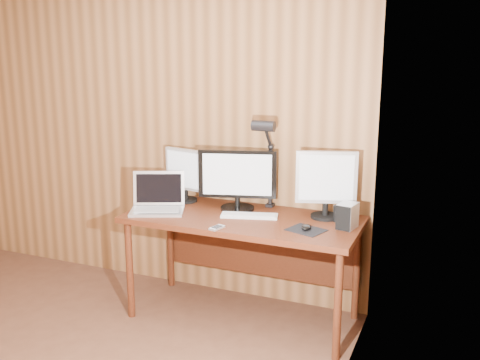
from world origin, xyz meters
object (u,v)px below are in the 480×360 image
Objects in this scene: desk at (247,230)px; laptop at (158,201)px; desk_lamp at (267,151)px; hard_drive at (347,216)px; keyboard at (249,215)px; monitor_left at (185,174)px; speaker at (337,214)px; monitor_center at (237,179)px; monitor_right at (326,182)px; mouse at (306,227)px; phone at (217,228)px.

laptop is (-0.62, -0.15, 0.19)m from desk.
desk_lamp reaches higher than laptop.
keyboard is at bearing -167.89° from hard_drive.
monitor_left is at bearing 167.37° from desk.
speaker is (-0.09, 0.11, -0.03)m from hard_drive.
monitor_center is 0.73m from speaker.
monitor_right reaches higher than mouse.
mouse is 0.62× the size of hard_drive.
desk is 4.02× the size of monitor_left.
phone is at bearing -103.69° from desk_lamp.
monitor_right is 1.03× the size of laptop.
monitor_center reaches higher than keyboard.
monitor_right is 0.67× the size of desk_lamp.
monitor_right is (1.06, -0.00, 0.04)m from monitor_left.
hard_drive is (1.25, -0.16, -0.13)m from monitor_left.
monitor_right is at bearing 150.50° from speaker.
monitor_left is at bearing 50.88° from laptop.
keyboard is 0.47m from desk_lamp.
mouse is at bearing -20.94° from desk.
laptop is 4.36× the size of mouse.
monitor_right is (0.52, 0.12, 0.37)m from desk.
mouse is 0.94× the size of speaker.
monitor_center is at bearing -170.22° from mouse.
keyboard is at bearing -162.75° from mouse.
phone is at bearing -100.68° from monitor_center.
keyboard is (0.58, -0.18, -0.20)m from monitor_left.
desk_lamp is at bearing 14.77° from monitor_left.
laptop is at bearing -166.23° from desk.
laptop is at bearing -148.25° from mouse.
laptop is 4.10× the size of speaker.
mouse reaches higher than phone.
laptop is (-0.52, -0.22, -0.16)m from monitor_center.
monitor_center is 1.20× the size of laptop.
desk_lamp is (-0.52, 0.08, 0.37)m from speaker.
monitor_center reaches higher than laptop.
speaker is at bearing -3.00° from keyboard.
speaker is (0.09, -0.05, -0.19)m from monitor_right.
phone is at bearing -98.68° from desk.
mouse is at bearing -39.91° from monitor_center.
monitor_left reaches higher than desk.
monitor_left is 1.17m from speaker.
monitor_left is at bearing 177.42° from speaker.
speaker is (1.23, 0.22, -0.01)m from laptop.
desk is 3.57× the size of laptop.
desk is 0.74m from hard_drive.
laptop is at bearing 172.91° from phone.
mouse is 0.15× the size of desk_lamp.
monitor_right is 1.19m from laptop.
desk_lamp is at bearing 61.44° from keyboard.
phone is (0.48, -0.49, -0.21)m from monitor_left.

